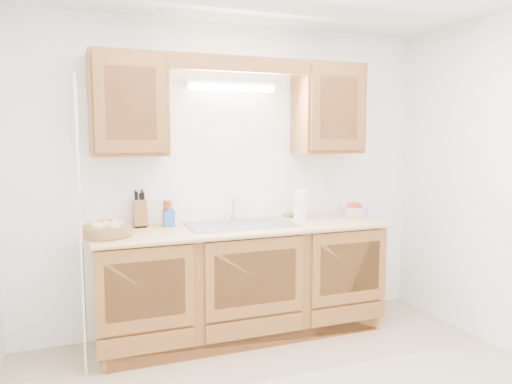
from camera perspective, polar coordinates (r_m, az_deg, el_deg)
name	(u,v)px	position (r m, az deg, el deg)	size (l,w,h in m)	color
room	(313,199)	(2.79, 6.51, -0.83)	(3.52, 3.50, 2.50)	tan
base_cabinets	(242,282)	(4.04, -1.65, -10.24)	(2.20, 0.60, 0.86)	brown
countertop	(242,228)	(3.92, -1.60, -4.13)	(2.30, 0.63, 0.04)	tan
upper_cabinet_left	(128,105)	(3.82, -14.43, 9.63)	(0.55, 0.33, 0.75)	brown
upper_cabinet_right	(328,109)	(4.34, 8.22, 9.37)	(0.55, 0.33, 0.75)	brown
valance	(241,64)	(3.89, -1.68, 14.42)	(2.20, 0.05, 0.12)	brown
fluorescent_fixture	(232,86)	(4.09, -2.75, 12.02)	(0.76, 0.08, 0.08)	white
sink	(241,234)	(3.95, -1.69, -4.82)	(0.84, 0.46, 0.36)	#9E9EA3
wire_shelf_pole	(81,229)	(3.44, -19.41, -3.98)	(0.03, 0.03, 2.00)	silver
outlet_plate	(330,186)	(4.55, 8.44, 0.72)	(0.08, 0.01, 0.12)	white
fruit_basket	(106,229)	(3.65, -16.80, -4.10)	(0.41, 0.41, 0.11)	olive
knife_block	(140,213)	(3.95, -13.09, -2.36)	(0.11, 0.17, 0.30)	brown
orange_canister	(168,212)	(3.97, -10.04, -2.26)	(0.08, 0.08, 0.21)	#DC460C
soap_bottle	(169,214)	(3.94, -9.95, -2.54)	(0.08, 0.08, 0.18)	blue
sponge	(291,215)	(4.35, 4.01, -2.68)	(0.14, 0.12, 0.03)	#CC333F
paper_towel	(301,205)	(4.20, 5.13, -1.49)	(0.14, 0.14, 0.29)	silver
apple_bowl	(353,211)	(4.38, 11.07, -2.12)	(0.29, 0.29, 0.13)	silver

